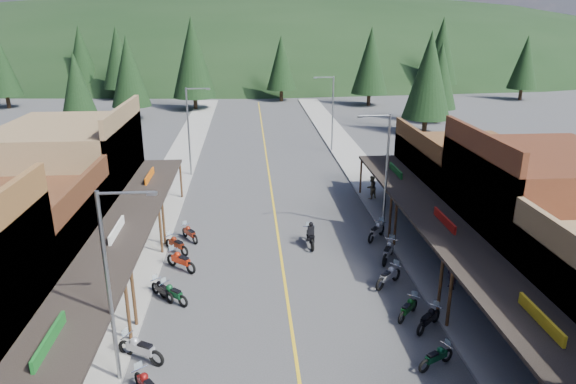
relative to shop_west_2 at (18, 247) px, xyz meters
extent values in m
plane|color=#38383A|center=(13.75, -1.70, -2.53)|extent=(220.00, 220.00, 0.00)
cube|color=gold|center=(13.75, 18.30, -2.53)|extent=(0.15, 90.00, 0.01)
cube|color=gray|center=(5.05, 18.30, -2.46)|extent=(3.40, 94.00, 0.15)
cube|color=gray|center=(22.45, 18.30, -2.46)|extent=(3.40, 94.00, 0.15)
cube|color=brown|center=(3.60, -9.60, 1.57)|extent=(0.30, 10.20, 8.20)
cube|color=black|center=(5.05, -9.60, 0.47)|extent=(3.20, 10.20, 0.18)
cylinder|color=#472D19|center=(6.55, -5.10, -1.03)|extent=(0.16, 0.16, 3.00)
cube|color=#14591E|center=(5.05, -9.60, 0.67)|extent=(0.12, 3.00, 0.70)
cube|color=#3F2111|center=(-0.25, 0.00, -0.03)|extent=(8.00, 9.00, 5.00)
cube|color=#3F2111|center=(3.60, 0.00, 0.57)|extent=(0.30, 9.00, 6.20)
cube|color=black|center=(5.05, 0.00, 0.47)|extent=(3.20, 9.00, 0.18)
cylinder|color=#472D19|center=(6.55, -3.90, -1.03)|extent=(0.16, 0.16, 3.00)
cylinder|color=#472D19|center=(6.55, 3.90, -1.03)|extent=(0.16, 0.16, 3.00)
cube|color=silver|center=(5.05, 0.00, 0.67)|extent=(0.12, 3.00, 0.70)
cube|color=brown|center=(-0.25, 9.60, 0.97)|extent=(8.00, 10.20, 7.00)
cube|color=brown|center=(3.60, 9.60, 1.57)|extent=(0.30, 10.20, 8.20)
cube|color=black|center=(5.05, 9.60, 0.47)|extent=(3.20, 10.20, 0.18)
cylinder|color=#472D19|center=(6.55, 5.10, -1.03)|extent=(0.16, 0.16, 3.00)
cylinder|color=#472D19|center=(6.55, 14.10, -1.03)|extent=(0.16, 0.16, 3.00)
cube|color=#CC590C|center=(5.05, 9.60, 0.67)|extent=(0.12, 3.00, 0.70)
cube|color=black|center=(22.45, -9.60, 0.47)|extent=(3.20, 10.20, 0.18)
cylinder|color=#472D19|center=(20.95, -5.10, -1.03)|extent=(0.16, 0.16, 3.00)
cube|color=gold|center=(22.45, -9.60, 0.67)|extent=(0.12, 3.00, 0.70)
cube|color=#562B19|center=(27.75, 0.00, 0.97)|extent=(8.00, 9.00, 7.00)
cube|color=#562B19|center=(23.90, 0.00, 1.57)|extent=(0.30, 9.00, 8.20)
cube|color=black|center=(22.45, 0.00, 0.47)|extent=(3.20, 9.00, 0.18)
cylinder|color=#472D19|center=(20.95, -3.90, -1.03)|extent=(0.16, 0.16, 3.00)
cylinder|color=#472D19|center=(20.95, 3.90, -1.03)|extent=(0.16, 0.16, 3.00)
cube|color=#B2140F|center=(22.45, 0.00, 0.67)|extent=(0.12, 3.00, 0.70)
cube|color=#4C2D16|center=(27.75, 9.60, -0.03)|extent=(8.00, 10.20, 5.00)
cube|color=#4C2D16|center=(23.90, 9.60, 0.57)|extent=(0.30, 10.20, 6.20)
cube|color=black|center=(22.45, 9.60, 0.47)|extent=(3.20, 10.20, 0.18)
cylinder|color=#472D19|center=(20.95, 5.10, -1.03)|extent=(0.16, 0.16, 3.00)
cylinder|color=#472D19|center=(20.95, 14.10, -1.03)|extent=(0.16, 0.16, 3.00)
cube|color=#14591E|center=(22.45, 9.60, 0.67)|extent=(0.12, 3.00, 0.70)
cylinder|color=gray|center=(6.65, -7.70, 1.47)|extent=(0.16, 0.16, 8.00)
cylinder|color=gray|center=(7.65, -7.70, 5.37)|extent=(2.00, 0.10, 0.10)
cube|color=gray|center=(8.55, -7.70, 5.32)|extent=(0.35, 0.18, 0.12)
cylinder|color=gray|center=(6.65, 20.30, 1.47)|extent=(0.16, 0.16, 8.00)
cylinder|color=gray|center=(7.65, 20.30, 5.37)|extent=(2.00, 0.10, 0.10)
cube|color=gray|center=(8.55, 20.30, 5.32)|extent=(0.35, 0.18, 0.12)
cylinder|color=gray|center=(20.85, 6.30, 1.47)|extent=(0.16, 0.16, 8.00)
cylinder|color=gray|center=(19.85, 6.30, 5.37)|extent=(2.00, 0.10, 0.10)
cube|color=gray|center=(18.95, 6.30, 5.32)|extent=(0.35, 0.18, 0.12)
cylinder|color=gray|center=(20.85, 28.30, 1.47)|extent=(0.16, 0.16, 8.00)
cylinder|color=gray|center=(19.85, 28.30, 5.37)|extent=(2.00, 0.10, 0.10)
cube|color=gray|center=(18.95, 28.30, 5.32)|extent=(0.35, 0.18, 0.12)
ellipsoid|color=black|center=(13.75, 133.30, -2.53)|extent=(310.00, 140.00, 60.00)
cylinder|color=black|center=(-26.25, 60.30, -1.53)|extent=(0.60, 0.60, 2.00)
cone|color=black|center=(-26.25, 60.30, 3.97)|extent=(5.04, 5.04, 9.00)
cylinder|color=black|center=(-10.25, 68.30, -1.53)|extent=(0.60, 0.60, 2.00)
cone|color=black|center=(-10.25, 68.30, 4.72)|extent=(5.88, 5.88, 10.50)
cylinder|color=black|center=(3.75, 56.30, -1.53)|extent=(0.60, 0.60, 2.00)
cone|color=black|center=(3.75, 56.30, 5.47)|extent=(6.72, 6.72, 12.00)
cylinder|color=black|center=(17.75, 64.30, -1.53)|extent=(0.60, 0.60, 2.00)
cone|color=black|center=(17.75, 64.30, 3.97)|extent=(5.04, 5.04, 9.00)
cylinder|color=black|center=(31.75, 58.30, -1.53)|extent=(0.60, 0.60, 2.00)
cone|color=black|center=(31.75, 58.30, 4.72)|extent=(5.88, 5.88, 10.50)
cylinder|color=black|center=(47.75, 70.30, -1.53)|extent=(0.60, 0.60, 2.00)
cone|color=black|center=(47.75, 70.30, 5.47)|extent=(6.72, 6.72, 12.00)
cylinder|color=black|center=(59.75, 62.30, -1.53)|extent=(0.60, 0.60, 2.00)
cone|color=black|center=(59.75, 62.30, 3.97)|extent=(5.04, 5.04, 9.00)
cylinder|color=black|center=(-18.25, 74.30, -1.53)|extent=(0.60, 0.60, 2.00)
cone|color=black|center=(-18.25, 74.30, 4.72)|extent=(5.88, 5.88, 10.50)
cylinder|color=black|center=(-8.25, 38.30, -1.53)|extent=(0.60, 0.60, 2.00)
cone|color=black|center=(-8.25, 38.30, 3.47)|extent=(4.48, 4.48, 8.00)
cylinder|color=black|center=(37.75, 43.30, -1.53)|extent=(0.60, 0.60, 2.00)
cone|color=black|center=(37.75, 43.30, 3.87)|extent=(4.93, 4.93, 8.80)
cylinder|color=black|center=(-4.25, 48.30, -1.53)|extent=(0.60, 0.60, 2.00)
cone|color=black|center=(-4.25, 48.30, 4.27)|extent=(5.38, 5.38, 9.60)
cylinder|color=black|center=(33.75, 36.30, -1.53)|extent=(0.60, 0.60, 2.00)
cone|color=black|center=(33.75, 36.30, 4.67)|extent=(5.82, 5.82, 10.40)
imported|color=#271C2B|center=(22.47, -1.74, -1.47)|extent=(0.59, 0.76, 1.83)
imported|color=#4C4530|center=(21.49, 12.59, -1.45)|extent=(1.05, 0.94, 1.87)
camera|label=1|loc=(12.00, -25.04, 11.16)|focal=32.00mm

